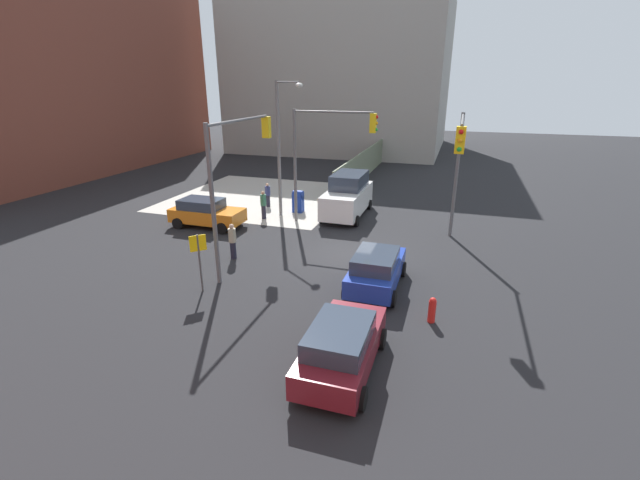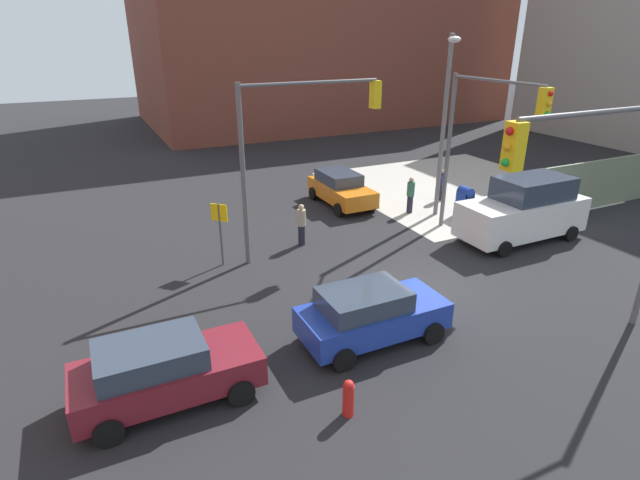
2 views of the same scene
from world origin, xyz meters
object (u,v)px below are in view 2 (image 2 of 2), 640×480
(mailbox_blue, at_px, (465,201))
(traffic_signal_nw_corner, at_px, (299,134))
(traffic_signal_se_corner, at_px, (614,181))
(coupe_orange, at_px, (341,188))
(traffic_signal_ne_corner, at_px, (482,129))
(street_lamp_corner, at_px, (445,115))
(van_white_delivery, at_px, (524,210))
(sedan_maroon, at_px, (164,370))
(pedestrian_walking_north, at_px, (301,224))
(smokestack, at_px, (492,25))
(fire_hydrant, at_px, (348,397))
(pedestrian_crossing, at_px, (442,185))
(pedestrian_waiting, at_px, (410,194))
(hatchback_blue, at_px, (371,313))

(mailbox_blue, bearing_deg, traffic_signal_nw_corner, -176.65)
(traffic_signal_se_corner, relative_size, coupe_orange, 1.56)
(traffic_signal_nw_corner, height_order, traffic_signal_ne_corner, same)
(street_lamp_corner, xyz_separation_m, van_white_delivery, (1.49, -3.71, -3.42))
(traffic_signal_ne_corner, distance_m, sedan_maroon, 14.36)
(traffic_signal_ne_corner, distance_m, van_white_delivery, 3.95)
(traffic_signal_nw_corner, xyz_separation_m, traffic_signal_se_corner, (4.41, -9.00, 0.04))
(mailbox_blue, distance_m, sedan_maroon, 16.32)
(sedan_maroon, height_order, coupe_orange, same)
(street_lamp_corner, distance_m, pedestrian_walking_north, 7.95)
(street_lamp_corner, height_order, van_white_delivery, street_lamp_corner)
(traffic_signal_se_corner, bearing_deg, smokestack, 50.84)
(fire_hydrant, xyz_separation_m, pedestrian_crossing, (11.80, 11.60, 0.34))
(mailbox_blue, relative_size, pedestrian_waiting, 0.82)
(traffic_signal_nw_corner, height_order, street_lamp_corner, street_lamp_corner)
(smokestack, distance_m, van_white_delivery, 37.56)
(pedestrian_crossing, height_order, pedestrian_waiting, pedestrian_waiting)
(traffic_signal_se_corner, xyz_separation_m, fire_hydrant, (-7.07, 0.30, -4.19))
(street_lamp_corner, xyz_separation_m, fire_hydrant, (-9.98, -9.71, -4.22))
(traffic_signal_ne_corner, xyz_separation_m, sedan_maroon, (-13.08, -4.59, -3.75))
(fire_hydrant, bearing_deg, mailbox_blue, 39.40)
(traffic_signal_nw_corner, xyz_separation_m, street_lamp_corner, (7.32, 1.01, 0.06))
(mailbox_blue, xyz_separation_m, coupe_orange, (-4.38, 4.02, 0.08))
(pedestrian_crossing, bearing_deg, coupe_orange, 29.26)
(traffic_signal_nw_corner, relative_size, traffic_signal_ne_corner, 1.00)
(mailbox_blue, xyz_separation_m, pedestrian_walking_north, (-8.20, 0.20, 0.13))
(pedestrian_walking_north, bearing_deg, street_lamp_corner, 38.86)
(traffic_signal_ne_corner, xyz_separation_m, coupe_orange, (-2.68, 6.35, -3.75))
(street_lamp_corner, bearing_deg, coupe_orange, 131.92)
(pedestrian_walking_north, bearing_deg, van_white_delivery, 14.48)
(traffic_signal_nw_corner, bearing_deg, pedestrian_walking_north, 64.02)
(traffic_signal_se_corner, bearing_deg, street_lamp_corner, 73.81)
(traffic_signal_ne_corner, xyz_separation_m, pedestrian_walking_north, (-6.50, 2.53, -3.70))
(traffic_signal_se_corner, height_order, hatchback_blue, traffic_signal_se_corner)
(pedestrian_waiting, bearing_deg, pedestrian_crossing, 165.31)
(van_white_delivery, xyz_separation_m, pedestrian_walking_north, (-8.47, 3.40, -0.38))
(traffic_signal_se_corner, relative_size, hatchback_blue, 1.58)
(smokestack, distance_m, pedestrian_crossing, 33.43)
(street_lamp_corner, bearing_deg, traffic_signal_ne_corner, -99.56)
(smokestack, xyz_separation_m, coupe_orange, (-28.35, -20.98, -7.80))
(fire_hydrant, distance_m, van_white_delivery, 12.97)
(traffic_signal_nw_corner, xyz_separation_m, hatchback_blue, (-0.67, -6.34, -3.80))
(mailbox_blue, distance_m, hatchback_blue, 11.47)
(pedestrian_crossing, distance_m, pedestrian_waiting, 2.75)
(traffic_signal_ne_corner, relative_size, van_white_delivery, 1.20)
(pedestrian_walking_north, bearing_deg, sedan_maroon, -96.43)
(traffic_signal_se_corner, xyz_separation_m, sedan_maroon, (-10.66, 2.59, -3.83))
(hatchback_blue, relative_size, pedestrian_waiting, 2.35)
(traffic_signal_nw_corner, bearing_deg, pedestrian_crossing, 17.60)
(traffic_signal_ne_corner, bearing_deg, van_white_delivery, -23.93)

